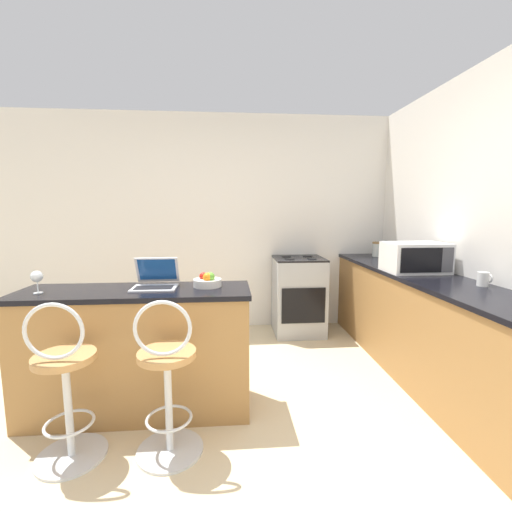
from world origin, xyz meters
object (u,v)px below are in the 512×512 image
bar_stool_near (65,387)px  fruit_bowl (207,281)px  stove_range (298,295)px  storage_jar (377,249)px  bar_stool_far (167,383)px  laptop (156,280)px  microwave (415,257)px  mug_white (483,279)px  wine_glass_short (37,277)px

bar_stool_near → fruit_bowl: size_ratio=4.77×
stove_range → storage_jar: storage_jar is taller
bar_stool_near → storage_jar: bearing=36.5°
bar_stool_far → storage_jar: storage_jar is taller
fruit_bowl → bar_stool_near: bearing=-146.3°
laptop → fruit_bowl: laptop is taller
microwave → storage_jar: microwave is taller
microwave → fruit_bowl: microwave is taller
laptop → mug_white: bearing=-4.1°
laptop → fruit_bowl: bearing=-3.2°
mug_white → bar_stool_far: bearing=-170.3°
bar_stool_far → storage_jar: (2.15, 2.02, 0.55)m
fruit_bowl → mug_white: bearing=-4.2°
wine_glass_short → microwave: bearing=10.8°
storage_jar → fruit_bowl: size_ratio=0.86×
laptop → microwave: 2.24m
bar_stool_near → mug_white: (2.80, 0.38, 0.51)m
bar_stool_near → mug_white: 2.87m
bar_stool_near → laptop: 0.86m
wine_glass_short → fruit_bowl: (1.12, 0.11, -0.07)m
bar_stool_near → microwave: size_ratio=1.89×
stove_range → wine_glass_short: (-2.10, -1.57, 0.56)m
mug_white → wine_glass_short: 3.13m
bar_stool_far → wine_glass_short: wine_glass_short is taller
bar_stool_near → microwave: bearing=20.5°
bar_stool_near → mug_white: mug_white is taller
microwave → stove_range: microwave is taller
bar_stool_far → laptop: bearing=106.2°
microwave → storage_jar: 1.04m
microwave → fruit_bowl: 1.88m
bar_stool_far → fruit_bowl: 0.76m
bar_stool_far → stove_range: size_ratio=1.06×
fruit_bowl → bar_stool_far: bearing=-112.0°
laptop → bar_stool_near: bearing=-127.3°
mug_white → fruit_bowl: (-2.01, 0.15, -0.01)m
bar_stool_near → bar_stool_far: same height
stove_range → storage_jar: size_ratio=5.24×
stove_range → mug_white: size_ratio=8.84×
bar_stool_far → microwave: bearing=25.6°
wine_glass_short → fruit_bowl: wine_glass_short is taller
bar_stool_far → microwave: (2.04, 0.98, 0.59)m
storage_jar → wine_glass_short: 3.45m
bar_stool_far → stove_range: (1.19, 1.98, 0.00)m
bar_stool_near → storage_jar: size_ratio=5.56×
storage_jar → bar_stool_near: bearing=-143.5°
bar_stool_near → bar_stool_far: (0.58, 0.00, 0.00)m
bar_stool_near → storage_jar: 3.44m
laptop → mug_white: 2.39m
laptop → stove_range: laptop is taller
bar_stool_far → mug_white: bearing=9.7°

